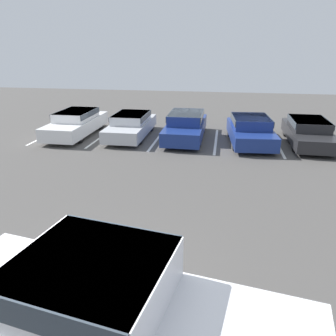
{
  "coord_description": "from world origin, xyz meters",
  "views": [
    {
      "loc": [
        1.91,
        -3.9,
        4.36
      ],
      "look_at": [
        0.41,
        4.96,
        1.0
      ],
      "focal_mm": 35.0,
      "sensor_mm": 36.0,
      "label": 1
    }
  ],
  "objects": [
    {
      "name": "stall_stripe_e",
      "position": [
        4.54,
        11.72,
        0.0
      ],
      "size": [
        0.12,
        4.57,
        0.01
      ],
      "primitive_type": "cube",
      "color": "white",
      "rests_on": "ground_plane"
    },
    {
      "name": "parked_sedan_e",
      "position": [
        5.89,
        11.94,
        0.63
      ],
      "size": [
        1.81,
        4.68,
        1.17
      ],
      "rotation": [
        0.0,
        0.0,
        -1.58
      ],
      "color": "#232326",
      "rests_on": "ground_plane"
    },
    {
      "name": "parked_sedan_b",
      "position": [
        -2.67,
        11.89,
        0.62
      ],
      "size": [
        1.78,
        4.51,
        1.17
      ],
      "rotation": [
        0.0,
        0.0,
        -1.56
      ],
      "color": "#B7BABF",
      "rests_on": "ground_plane"
    },
    {
      "name": "parked_sedan_c",
      "position": [
        0.12,
        11.93,
        0.69
      ],
      "size": [
        1.78,
        4.69,
        1.3
      ],
      "rotation": [
        0.0,
        0.0,
        -1.57
      ],
      "color": "navy",
      "rests_on": "ground_plane"
    },
    {
      "name": "pickup_truck",
      "position": [
        0.64,
        -0.69,
        0.9
      ],
      "size": [
        5.67,
        2.79,
        1.83
      ],
      "rotation": [
        0.0,
        0.0,
        -0.16
      ],
      "color": "silver",
      "rests_on": "ground_plane"
    },
    {
      "name": "parked_sedan_a",
      "position": [
        -5.54,
        11.71,
        0.67
      ],
      "size": [
        1.75,
        4.77,
        1.25
      ],
      "rotation": [
        0.0,
        0.0,
        -1.57
      ],
      "color": "silver",
      "rests_on": "ground_plane"
    },
    {
      "name": "stall_stripe_c",
      "position": [
        -1.26,
        11.72,
        0.0
      ],
      "size": [
        0.12,
        4.57,
        0.01
      ],
      "primitive_type": "cube",
      "color": "white",
      "rests_on": "ground_plane"
    },
    {
      "name": "parked_sedan_d",
      "position": [
        3.23,
        11.63,
        0.67
      ],
      "size": [
        2.18,
        4.43,
        1.26
      ],
      "rotation": [
        0.0,
        0.0,
        -1.49
      ],
      "color": "navy",
      "rests_on": "ground_plane"
    },
    {
      "name": "stall_stripe_d",
      "position": [
        1.64,
        11.72,
        0.0
      ],
      "size": [
        0.12,
        4.57,
        0.01
      ],
      "primitive_type": "cube",
      "color": "white",
      "rests_on": "ground_plane"
    },
    {
      "name": "stall_stripe_b",
      "position": [
        -4.16,
        11.72,
        0.0
      ],
      "size": [
        0.12,
        4.57,
        0.01
      ],
      "primitive_type": "cube",
      "color": "white",
      "rests_on": "ground_plane"
    },
    {
      "name": "stall_stripe_a",
      "position": [
        -7.06,
        11.72,
        0.0
      ],
      "size": [
        0.12,
        4.57,
        0.01
      ],
      "primitive_type": "cube",
      "color": "white",
      "rests_on": "ground_plane"
    },
    {
      "name": "ground_plane",
      "position": [
        0.0,
        0.0,
        0.0
      ],
      "size": [
        60.0,
        60.0,
        0.0
      ],
      "primitive_type": "plane",
      "color": "#4C4947"
    }
  ]
}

